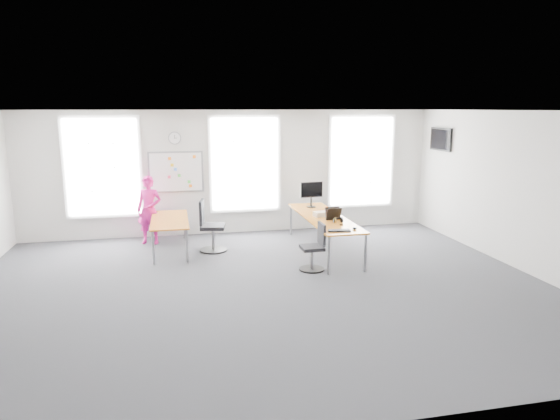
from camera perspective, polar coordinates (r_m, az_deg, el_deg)
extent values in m
plane|color=#27272C|center=(8.73, -2.11, -8.82)|extent=(10.00, 10.00, 0.00)
plane|color=silver|center=(8.18, -2.27, 11.29)|extent=(10.00, 10.00, 0.00)
plane|color=silver|center=(12.24, -5.44, 4.30)|extent=(10.00, 0.00, 10.00)
plane|color=silver|center=(4.56, 6.63, -8.23)|extent=(10.00, 0.00, 10.00)
plane|color=silver|center=(10.41, 26.07, 1.88)|extent=(0.00, 10.00, 10.00)
cube|color=white|center=(12.21, -19.61, 4.61)|extent=(1.60, 0.06, 2.20)
cube|color=white|center=(12.22, -4.04, 5.26)|extent=(1.60, 0.06, 2.20)
cube|color=white|center=(12.98, 9.25, 5.51)|extent=(1.60, 0.06, 2.20)
cube|color=orange|center=(10.70, 5.02, -0.82)|extent=(0.84, 3.15, 0.03)
cylinder|color=gray|center=(9.30, 5.60, -5.19)|extent=(0.05, 0.05, 0.73)
cylinder|color=gray|center=(9.53, 9.74, -4.88)|extent=(0.05, 0.05, 0.73)
cylinder|color=gray|center=(12.12, 1.27, -1.17)|extent=(0.05, 0.05, 0.73)
cylinder|color=gray|center=(12.30, 4.53, -1.01)|extent=(0.05, 0.05, 0.73)
cube|color=orange|center=(10.94, -12.49, -1.08)|extent=(0.78, 1.94, 0.03)
cylinder|color=gray|center=(10.15, -14.27, -4.21)|extent=(0.05, 0.05, 0.68)
cylinder|color=gray|center=(10.15, -10.57, -4.06)|extent=(0.05, 0.05, 0.68)
cylinder|color=gray|center=(11.92, -13.99, -1.87)|extent=(0.05, 0.05, 0.68)
cylinder|color=gray|center=(11.91, -10.83, -1.74)|extent=(0.05, 0.05, 0.68)
cylinder|color=black|center=(9.63, 3.64, -6.75)|extent=(0.49, 0.49, 0.03)
cylinder|color=gray|center=(9.57, 3.66, -5.56)|extent=(0.06, 0.06, 0.39)
cube|color=black|center=(9.51, 3.67, -4.32)|extent=(0.42, 0.42, 0.07)
cube|color=black|center=(9.49, 4.78, -2.73)|extent=(0.05, 0.39, 0.42)
cylinder|color=black|center=(10.96, -7.60, -4.54)|extent=(0.59, 0.59, 0.03)
cylinder|color=gray|center=(10.89, -7.64, -3.24)|extent=(0.07, 0.07, 0.48)
cube|color=black|center=(10.82, -7.68, -1.89)|extent=(0.58, 0.58, 0.08)
cube|color=black|center=(10.78, -8.93, -0.24)|extent=(0.14, 0.48, 0.51)
imported|color=#CD187C|center=(11.65, -14.71, 0.00)|extent=(0.65, 0.53, 1.56)
cube|color=white|center=(12.12, -11.79, 4.27)|extent=(1.20, 0.03, 0.90)
cylinder|color=gray|center=(12.05, -11.95, 8.05)|extent=(0.30, 0.04, 0.30)
cube|color=black|center=(12.77, 17.91, 7.71)|extent=(0.06, 0.90, 0.55)
cube|color=black|center=(9.45, 6.81, -2.37)|extent=(0.45, 0.24, 0.02)
ellipsoid|color=black|center=(9.63, 8.53, -2.07)|extent=(0.11, 0.14, 0.05)
cylinder|color=black|center=(9.95, 7.03, -1.69)|extent=(0.07, 0.07, 0.01)
cylinder|color=black|center=(10.12, 6.25, -1.19)|extent=(0.04, 0.10, 0.10)
cylinder|color=black|center=(10.17, 7.06, -1.15)|extent=(0.04, 0.10, 0.10)
cylinder|color=gold|center=(10.12, 6.25, -1.19)|extent=(0.01, 0.10, 0.10)
cube|color=black|center=(10.13, 6.67, -0.87)|extent=(0.17, 0.02, 0.02)
cube|color=black|center=(10.40, 6.02, -0.37)|extent=(0.33, 0.11, 0.26)
cube|color=#ED3502|center=(10.33, 6.15, -0.51)|extent=(0.31, 0.12, 0.24)
cube|color=black|center=(10.31, 6.18, -0.47)|extent=(0.33, 0.12, 0.26)
cube|color=beige|center=(10.71, 4.70, -0.45)|extent=(0.32, 0.26, 0.10)
cylinder|color=black|center=(11.67, 3.58, 0.37)|extent=(0.22, 0.22, 0.02)
cylinder|color=black|center=(11.65, 3.58, 0.90)|extent=(0.04, 0.04, 0.22)
cube|color=black|center=(11.59, 3.62, 2.34)|extent=(0.54, 0.09, 0.36)
cube|color=black|center=(11.57, 3.65, 2.32)|extent=(0.49, 0.05, 0.32)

